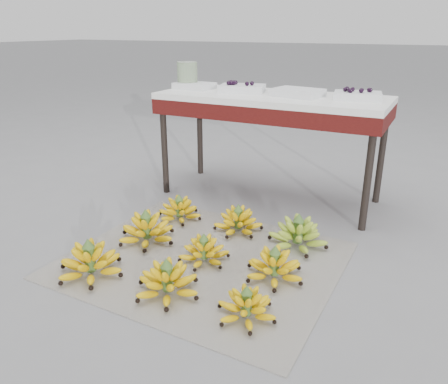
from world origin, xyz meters
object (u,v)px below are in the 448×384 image
at_px(tray_far_left, 194,86).
at_px(tray_far_right, 357,95).
at_px(bunch_front_left, 90,263).
at_px(bunch_front_right, 246,307).
at_px(bunch_mid_center, 204,252).
at_px(bunch_back_right, 298,235).
at_px(bunch_front_center, 167,282).
at_px(vendor_table, 271,107).
at_px(bunch_back_center, 238,222).
at_px(bunch_back_left, 179,211).
at_px(bunch_mid_right, 274,267).
at_px(tray_right, 298,93).
at_px(bunch_mid_left, 147,230).
at_px(tray_left, 242,88).
at_px(newspaper_mat, 203,260).
at_px(glass_jar, 187,75).

relative_size(tray_far_left, tray_far_right, 0.90).
relative_size(bunch_front_left, bunch_front_right, 1.20).
xyz_separation_m(bunch_mid_center, tray_far_left, (-0.61, 0.96, 0.64)).
distance_m(bunch_back_right, tray_far_left, 1.30).
height_order(bunch_front_center, vendor_table, vendor_table).
xyz_separation_m(bunch_front_right, bunch_back_center, (-0.36, 0.68, 0.01)).
height_order(bunch_back_left, bunch_back_right, bunch_back_right).
bearing_deg(bunch_mid_right, tray_right, 81.16).
relative_size(bunch_mid_left, tray_far_left, 1.46).
relative_size(bunch_back_left, tray_left, 0.89).
bearing_deg(bunch_back_center, newspaper_mat, -91.38).
bearing_deg(tray_left, bunch_front_left, -95.94).
bearing_deg(bunch_front_right, tray_right, 119.51).
distance_m(bunch_back_center, tray_far_left, 1.06).
height_order(bunch_back_right, tray_far_right, tray_far_right).
height_order(bunch_mid_center, tray_left, tray_left).
height_order(bunch_front_right, glass_jar, glass_jar).
xyz_separation_m(tray_left, tray_right, (0.37, -0.01, -0.00)).
relative_size(newspaper_mat, tray_far_right, 4.30).
height_order(bunch_mid_left, bunch_back_right, bunch_back_right).
height_order(bunch_front_center, tray_far_right, tray_far_right).
xyz_separation_m(newspaper_mat, bunch_mid_left, (-0.36, 0.04, 0.07)).
relative_size(vendor_table, tray_far_left, 5.33).
height_order(bunch_front_right, bunch_mid_left, bunch_mid_left).
bearing_deg(bunch_front_right, bunch_front_center, -160.82).
bearing_deg(bunch_back_right, bunch_back_left, -162.73).
relative_size(bunch_back_center, tray_far_right, 0.92).
distance_m(tray_left, tray_right, 0.37).
height_order(tray_far_right, glass_jar, glass_jar).
distance_m(bunch_front_right, bunch_mid_right, 0.32).
bearing_deg(bunch_front_center, bunch_front_left, -163.13).
distance_m(bunch_mid_center, bunch_back_left, 0.52).
bearing_deg(tray_left, tray_right, -2.22).
distance_m(bunch_front_center, bunch_mid_left, 0.51).
relative_size(newspaper_mat, tray_left, 3.92).
bearing_deg(bunch_mid_left, bunch_front_left, -73.63).
height_order(bunch_front_right, tray_left, tray_left).
distance_m(newspaper_mat, tray_far_left, 1.32).
bearing_deg(tray_far_left, tray_right, -1.24).
relative_size(bunch_back_right, vendor_table, 0.27).
xyz_separation_m(bunch_front_right, bunch_mid_right, (-0.01, 0.32, 0.01)).
xyz_separation_m(bunch_front_center, vendor_table, (-0.05, 1.26, 0.53)).
relative_size(bunch_back_right, tray_far_left, 1.44).
relative_size(newspaper_mat, bunch_back_center, 4.70).
distance_m(bunch_mid_right, tray_far_right, 1.17).
bearing_deg(bunch_mid_left, bunch_back_center, 61.26).
bearing_deg(bunch_back_right, bunch_front_center, -99.59).
relative_size(tray_right, glass_jar, 1.81).
bearing_deg(bunch_front_center, tray_far_right, 83.13).
relative_size(bunch_back_left, bunch_back_right, 0.75).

